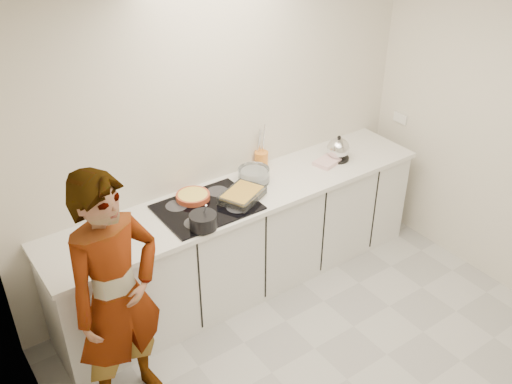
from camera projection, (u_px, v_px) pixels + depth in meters
floor at (347, 379)px, 4.03m from camera, size 3.60×3.20×0.00m
ceiling at (393, 2)px, 2.68m from camera, size 3.60×3.20×0.00m
wall_back at (221, 133)px, 4.47m from camera, size 3.60×0.00×2.60m
wall_left at (66, 366)px, 2.47m from camera, size 0.00×3.20×2.60m
base_cabinets at (245, 242)px, 4.70m from camera, size 3.20×0.58×0.87m
countertop at (244, 195)px, 4.46m from camera, size 3.24×0.64×0.04m
hob at (207, 207)px, 4.26m from camera, size 0.72×0.54×0.01m
tart_dish at (193, 196)px, 4.34m from camera, size 0.32×0.32×0.04m
saucepan at (203, 221)px, 4.00m from camera, size 0.22×0.22×0.19m
baking_dish at (242, 195)px, 4.33m from camera, size 0.41×0.36×0.06m
mixing_bowl at (254, 176)px, 4.57m from camera, size 0.31×0.31×0.12m
tea_towel at (327, 162)px, 4.85m from camera, size 0.25×0.20×0.04m
kettle at (338, 149)px, 4.88m from camera, size 0.21×0.21×0.23m
utensil_crock at (261, 160)px, 4.77m from camera, size 0.13×0.13×0.14m
cook at (117, 298)px, 3.47m from camera, size 0.71×0.55×1.75m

